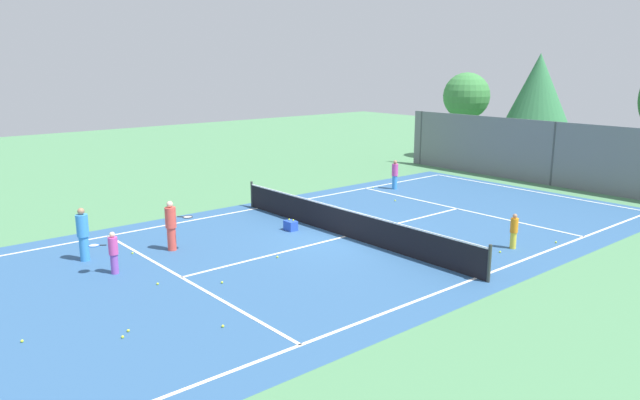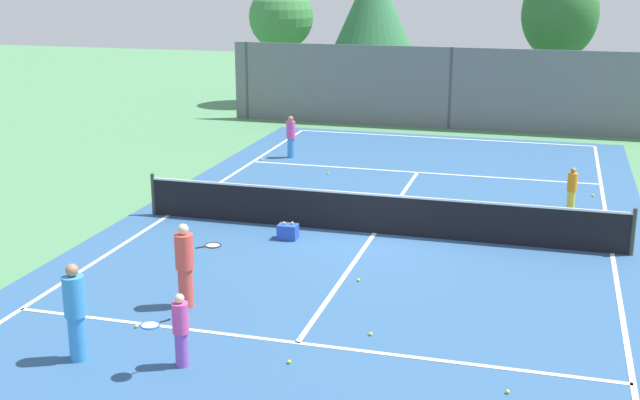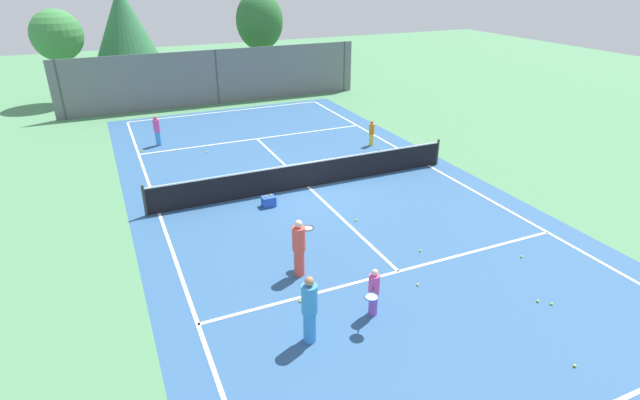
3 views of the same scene
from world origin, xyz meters
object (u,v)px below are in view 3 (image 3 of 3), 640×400
Objects in this scene: tennis_ball_8 at (418,285)px; tennis_ball_7 at (420,251)px; player_1 at (372,133)px; player_2 at (310,309)px; tennis_ball_11 at (379,149)px; player_4 at (299,247)px; tennis_ball_0 at (143,151)px; tennis_ball_6 at (366,133)px; tennis_ball_1 at (207,152)px; player_0 at (157,130)px; tennis_ball_3 at (538,301)px; ball_crate at (269,201)px; tennis_ball_4 at (552,304)px; tennis_ball_9 at (300,301)px; player_3 at (374,292)px; tennis_ball_2 at (521,257)px; tennis_ball_10 at (356,220)px; tennis_ball_5 at (575,366)px.

tennis_ball_7 is at bearing 53.36° from tennis_ball_8.
player_1 is 13.77m from player_2.
player_4 is at bearing -131.82° from tennis_ball_11.
player_1 reaches higher than tennis_ball_0.
player_2 is 25.54× the size of tennis_ball_6.
tennis_ball_1 and tennis_ball_8 have the same top height.
player_0 is 21.49× the size of tennis_ball_3.
tennis_ball_8 is (3.41, 0.79, -0.83)m from player_2.
tennis_ball_6 is (7.13, 5.94, -0.15)m from ball_crate.
tennis_ball_4 is 6.24m from tennis_ball_9.
player_3 is 4.25m from tennis_ball_3.
player_3 is 12.03m from tennis_ball_11.
tennis_ball_4 is 1.00× the size of tennis_ball_11.
tennis_ball_7 is at bearing 26.36° from player_2.
player_0 is 0.84× the size of player_2.
tennis_ball_9 is at bearing 140.64° from player_3.
tennis_ball_11 is at bearing 79.39° from tennis_ball_3.
tennis_ball_2 is 1.00× the size of tennis_ball_6.
tennis_ball_6 is 1.00× the size of tennis_ball_11.
player_3 is 19.14× the size of tennis_ball_1.
player_0 is 21.49× the size of tennis_ball_1.
tennis_ball_4 is 1.00× the size of tennis_ball_7.
tennis_ball_7 is at bearing 113.43° from tennis_ball_4.
player_4 is at bearing -97.96° from ball_crate.
tennis_ball_8 is 3.14m from tennis_ball_9.
tennis_ball_3 and tennis_ball_9 have the same top height.
ball_crate reaches higher than tennis_ball_7.
tennis_ball_0 is 1.00× the size of tennis_ball_7.
player_4 is 3.61× the size of ball_crate.
tennis_ball_8 is at bearing -93.70° from tennis_ball_10.
tennis_ball_2 is (8.92, -13.93, 0.00)m from tennis_ball_0.
tennis_ball_3 and tennis_ball_11 have the same top height.
tennis_ball_8 is at bearing 109.17° from tennis_ball_5.
tennis_ball_7 is (2.73, 1.98, -0.63)m from player_3.
player_2 is 25.54× the size of tennis_ball_0.
tennis_ball_2 is 2.87m from tennis_ball_7.
tennis_ball_11 is (7.59, 9.14, 0.00)m from tennis_ball_9.
tennis_ball_8 is at bearing -77.68° from tennis_ball_1.
player_0 is at bearing 39.31° from tennis_ball_0.
tennis_ball_2 is 1.00× the size of tennis_ball_5.
player_2 reaches higher than player_1.
player_4 reaches higher than tennis_ball_3.
tennis_ball_5 is at bearing -54.77° from player_4.
player_4 is at bearing 112.08° from player_3.
tennis_ball_0 is at bearing 117.38° from tennis_ball_7.
tennis_ball_2 is 1.00× the size of tennis_ball_4.
player_4 is (1.96, -12.77, 0.13)m from player_0.
player_2 reaches higher than tennis_ball_9.
tennis_ball_6 is at bearing -3.60° from tennis_ball_1.
tennis_ball_2 is (6.28, -12.67, 0.00)m from tennis_ball_1.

